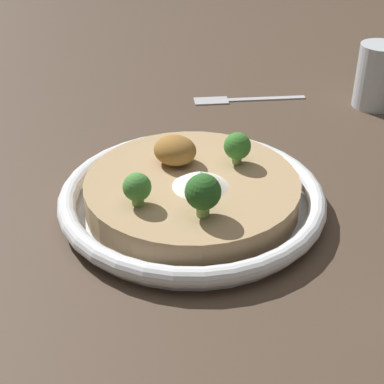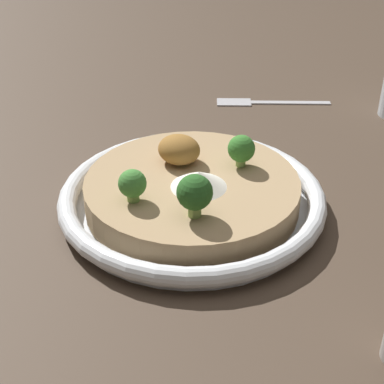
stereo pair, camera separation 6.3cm
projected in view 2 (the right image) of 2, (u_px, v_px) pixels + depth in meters
The scene contains 8 objects.
ground_plane at pixel (192, 209), 0.64m from camera, with size 6.00×6.00×0.00m, color #47382B.
risotto_bowl at pixel (192, 196), 0.63m from camera, with size 0.29×0.29×0.04m.
cheese_sprinkle at pixel (199, 179), 0.60m from camera, with size 0.06×0.06×0.02m.
crispy_onion_garnish at pixel (179, 149), 0.65m from camera, with size 0.05×0.04×0.03m.
broccoli_back at pixel (132, 184), 0.58m from camera, with size 0.03×0.03×0.03m.
broccoli_front_left at pixel (241, 149), 0.64m from camera, with size 0.03×0.03×0.04m.
broccoli_back_left at pixel (195, 193), 0.55m from camera, with size 0.03×0.03×0.04m.
fork_utensil at pixel (261, 102), 0.88m from camera, with size 0.15×0.11×0.00m.
Camera 2 is at (-0.31, 0.43, 0.36)m, focal length 55.00 mm.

